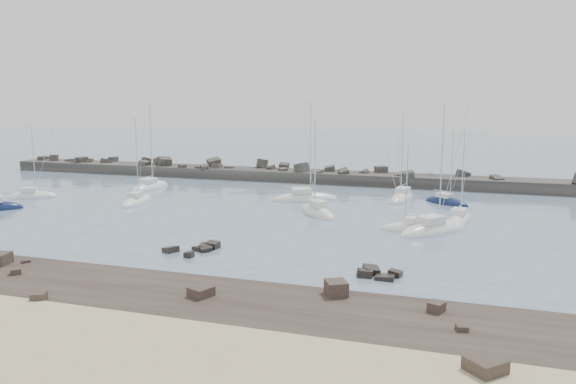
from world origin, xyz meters
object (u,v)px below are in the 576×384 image
object	(u,v)px
sailboat_8	(446,203)
sailboat_10	(459,220)
sailboat_0	(32,197)
sailboat_7	(434,231)
sailboat_1	(150,188)
sailboat_5	(317,213)
sailboat_6	(402,199)
sailboat_3	(137,202)
sailboat_4	(305,199)
sailboat_9	(410,229)

from	to	relation	value
sailboat_8	sailboat_10	world-z (taller)	sailboat_10
sailboat_0	sailboat_7	size ratio (longest dim) A/B	0.75
sailboat_1	sailboat_7	bearing A→B (deg)	-20.12
sailboat_10	sailboat_5	bearing A→B (deg)	-174.65
sailboat_6	sailboat_10	bearing A→B (deg)	-56.03
sailboat_3	sailboat_4	distance (m)	23.52
sailboat_1	sailboat_3	bearing A→B (deg)	-67.00
sailboat_5	sailboat_0	bearing A→B (deg)	-178.23
sailboat_0	sailboat_5	xyz separation A→B (m)	(42.57, 1.32, 0.02)
sailboat_6	sailboat_8	size ratio (longest dim) A/B	1.21
sailboat_3	sailboat_8	size ratio (longest dim) A/B	1.15
sailboat_3	sailboat_7	distance (m)	40.67
sailboat_0	sailboat_9	bearing A→B (deg)	-4.01
sailboat_4	sailboat_9	xyz separation A→B (m)	(16.10, -14.07, -0.00)
sailboat_6	sailboat_9	xyz separation A→B (m)	(3.00, -18.73, -0.01)
sailboat_5	sailboat_9	world-z (taller)	sailboat_5
sailboat_8	sailboat_10	distance (m)	10.96
sailboat_3	sailboat_10	xyz separation A→B (m)	(42.91, 1.65, 0.00)
sailboat_7	sailboat_5	bearing A→B (deg)	160.22
sailboat_0	sailboat_8	bearing A→B (deg)	13.36
sailboat_0	sailboat_6	size ratio (longest dim) A/B	0.84
sailboat_0	sailboat_4	world-z (taller)	sailboat_4
sailboat_4	sailboat_9	world-z (taller)	sailboat_4
sailboat_9	sailboat_8	bearing A→B (deg)	79.69
sailboat_0	sailboat_6	world-z (taller)	sailboat_6
sailboat_0	sailboat_10	xyz separation A→B (m)	(59.61, 2.91, -0.00)
sailboat_3	sailboat_10	bearing A→B (deg)	2.20
sailboat_4	sailboat_10	bearing A→B (deg)	-19.10
sailboat_1	sailboat_5	distance (m)	32.76
sailboat_4	sailboat_6	xyz separation A→B (m)	(13.10, 4.66, 0.01)
sailboat_5	sailboat_1	bearing A→B (deg)	159.71
sailboat_1	sailboat_5	size ratio (longest dim) A/B	1.12
sailboat_8	sailboat_6	bearing A→B (deg)	169.01
sailboat_3	sailboat_6	distance (m)	37.41
sailboat_4	sailboat_9	distance (m)	21.38
sailboat_6	sailboat_5	bearing A→B (deg)	-123.37
sailboat_4	sailboat_5	world-z (taller)	sailboat_4
sailboat_7	sailboat_9	bearing A→B (deg)	178.58
sailboat_3	sailboat_5	size ratio (longest dim) A/B	0.98
sailboat_3	sailboat_6	xyz separation A→B (m)	(34.83, 13.64, 0.01)
sailboat_0	sailboat_4	distance (m)	39.77
sailboat_1	sailboat_6	size ratio (longest dim) A/B	1.08
sailboat_8	sailboat_10	xyz separation A→B (m)	(1.89, -10.79, 0.01)
sailboat_6	sailboat_9	bearing A→B (deg)	-80.89
sailboat_10	sailboat_1	bearing A→B (deg)	168.45
sailboat_5	sailboat_6	xyz separation A→B (m)	(8.95, 13.59, -0.01)
sailboat_9	sailboat_10	bearing A→B (deg)	52.97
sailboat_4	sailboat_8	distance (m)	19.60
sailboat_1	sailboat_10	world-z (taller)	sailboat_1
sailboat_7	sailboat_4	bearing A→B (deg)	142.80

